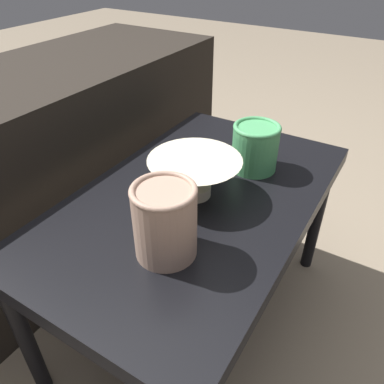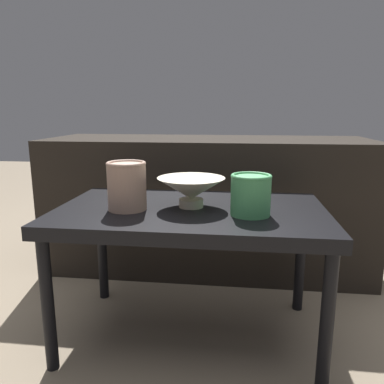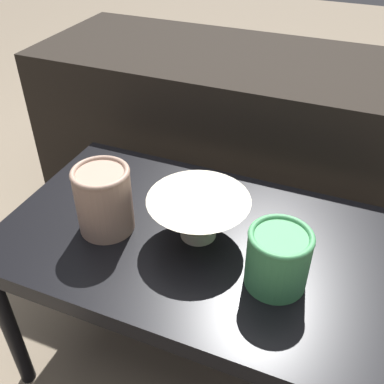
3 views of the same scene
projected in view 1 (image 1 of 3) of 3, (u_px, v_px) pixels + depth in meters
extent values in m
plane|color=#7F705B|center=(196.00, 315.00, 1.13)|extent=(8.00, 8.00, 0.00)
cube|color=black|center=(197.00, 202.00, 0.89)|extent=(0.84, 0.50, 0.04)
cylinder|color=black|center=(317.00, 218.00, 1.19)|extent=(0.04, 0.04, 0.40)
cylinder|color=black|center=(25.00, 338.00, 0.84)|extent=(0.04, 0.04, 0.40)
cylinder|color=black|center=(199.00, 179.00, 1.37)|extent=(0.04, 0.04, 0.40)
cube|color=black|center=(34.00, 172.00, 1.22)|extent=(1.48, 0.50, 0.62)
cylinder|color=beige|center=(194.00, 190.00, 0.87)|extent=(0.08, 0.08, 0.03)
cone|color=beige|center=(194.00, 173.00, 0.84)|extent=(0.21, 0.21, 0.07)
cylinder|color=tan|center=(165.00, 223.00, 0.68)|extent=(0.12, 0.12, 0.14)
torus|color=tan|center=(163.00, 191.00, 0.64)|extent=(0.12, 0.12, 0.01)
cylinder|color=#47995B|center=(255.00, 148.00, 0.94)|extent=(0.12, 0.12, 0.11)
torus|color=#47995B|center=(257.00, 127.00, 0.91)|extent=(0.12, 0.12, 0.01)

